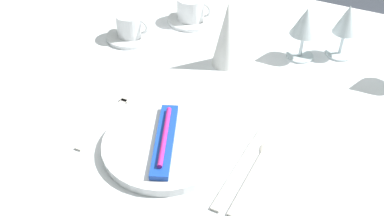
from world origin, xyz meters
TOP-DOWN VIEW (x-y plane):
  - dining_table at (0.00, 0.00)m, footprint 1.80×1.11m
  - dinner_plate at (0.01, -0.27)m, footprint 0.26×0.26m
  - toothbrush_package at (0.01, -0.27)m, footprint 0.12×0.21m
  - fork_outer at (-0.15, -0.24)m, footprint 0.03×0.21m
  - dinner_knife at (0.17, -0.25)m, footprint 0.02×0.24m
  - spoon_soup at (0.20, -0.23)m, footprint 0.03×0.21m
  - saucer_left at (-0.19, 0.24)m, footprint 0.14×0.14m
  - coffee_cup_left at (-0.19, 0.24)m, footprint 0.11×0.09m
  - saucer_right at (-0.30, 0.08)m, footprint 0.14×0.14m
  - coffee_cup_right at (-0.30, 0.08)m, footprint 0.10×0.08m
  - wine_glass_centre at (0.16, 0.20)m, footprint 0.07×0.07m
  - wine_glass_right at (0.25, 0.26)m, footprint 0.07×0.07m
  - napkin_folded at (-0.01, 0.08)m, footprint 0.07×0.07m

SIDE VIEW (x-z plane):
  - dining_table at x=0.00m, z-range 0.29..1.03m
  - spoon_soup at x=0.20m, z-range 0.74..0.75m
  - fork_outer at x=-0.15m, z-range 0.74..0.74m
  - dinner_knife at x=0.17m, z-range 0.74..0.74m
  - saucer_left at x=-0.19m, z-range 0.74..0.75m
  - saucer_right at x=-0.30m, z-range 0.74..0.75m
  - dinner_plate at x=0.01m, z-range 0.74..0.76m
  - toothbrush_package at x=0.01m, z-range 0.75..0.78m
  - coffee_cup_right at x=-0.30m, z-range 0.75..0.81m
  - coffee_cup_left at x=-0.19m, z-range 0.75..0.81m
  - napkin_folded at x=-0.01m, z-range 0.74..0.91m
  - wine_glass_right at x=0.25m, z-range 0.76..0.91m
  - wine_glass_centre at x=0.16m, z-range 0.77..0.91m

